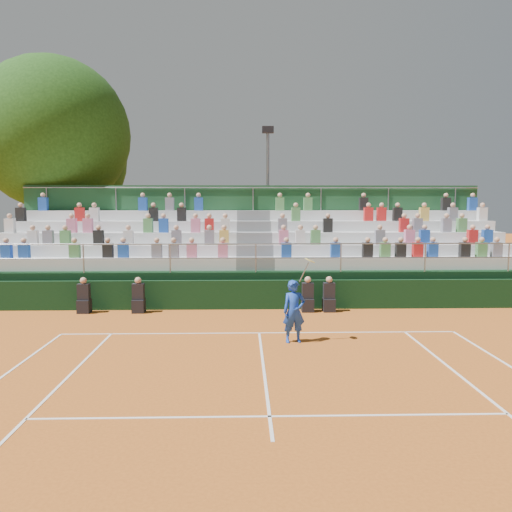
{
  "coord_description": "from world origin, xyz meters",
  "views": [
    {
      "loc": [
        -0.44,
        -13.62,
        3.62
      ],
      "look_at": [
        0.0,
        3.5,
        1.8
      ],
      "focal_mm": 35.0,
      "sensor_mm": 36.0,
      "label": 1
    }
  ],
  "objects_px": {
    "tennis_player": "(294,311)",
    "tree_west": "(53,134)",
    "floodlight_mast": "(268,187)",
    "tree_east": "(67,161)"
  },
  "relations": [
    {
      "from": "tennis_player",
      "to": "tree_west",
      "type": "distance_m",
      "value": 17.19
    },
    {
      "from": "tree_west",
      "to": "floodlight_mast",
      "type": "bearing_deg",
      "value": 8.15
    },
    {
      "from": "tree_west",
      "to": "floodlight_mast",
      "type": "relative_size",
      "value": 1.4
    },
    {
      "from": "tennis_player",
      "to": "floodlight_mast",
      "type": "height_order",
      "value": "floodlight_mast"
    },
    {
      "from": "tennis_player",
      "to": "tree_east",
      "type": "xyz_separation_m",
      "value": [
        -10.62,
        14.31,
        5.01
      ]
    },
    {
      "from": "tennis_player",
      "to": "floodlight_mast",
      "type": "xyz_separation_m",
      "value": [
        -0.02,
        13.65,
        3.63
      ]
    },
    {
      "from": "tree_east",
      "to": "floodlight_mast",
      "type": "bearing_deg",
      "value": -3.54
    },
    {
      "from": "tennis_player",
      "to": "tree_west",
      "type": "bearing_deg",
      "value": 130.89
    },
    {
      "from": "tree_west",
      "to": "tree_east",
      "type": "distance_m",
      "value": 2.43
    },
    {
      "from": "tree_east",
      "to": "floodlight_mast",
      "type": "height_order",
      "value": "tree_east"
    }
  ]
}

